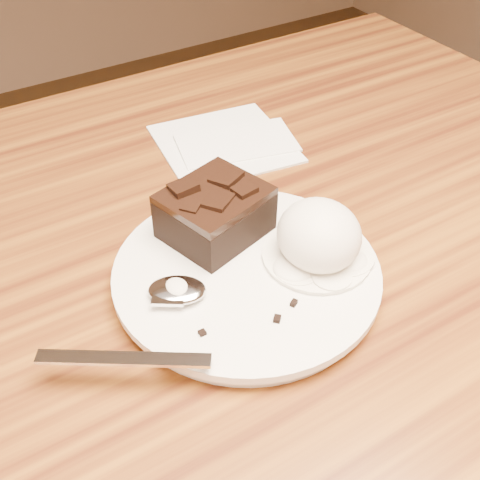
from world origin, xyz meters
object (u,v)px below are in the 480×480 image
ice_cream_scoop (319,235)px  spoon (177,292)px  brownie (215,216)px  napkin (224,143)px  plate (247,276)px

ice_cream_scoop → spoon: bearing=170.1°
brownie → ice_cream_scoop: (0.05, -0.07, 0.01)m
ice_cream_scoop → napkin: bearing=80.0°
spoon → napkin: spoon is taller
napkin → brownie: bearing=-123.0°
brownie → napkin: (0.09, 0.14, -0.03)m
ice_cream_scoop → napkin: size_ratio=0.52×
plate → ice_cream_scoop: size_ratio=3.06×
spoon → brownie: bearing=-17.8°
plate → brownie: 0.06m
brownie → napkin: bearing=57.0°
plate → spoon: bearing=178.6°
spoon → napkin: 0.25m
plate → spoon: spoon is taller
brownie → ice_cream_scoop: ice_cream_scoop is taller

